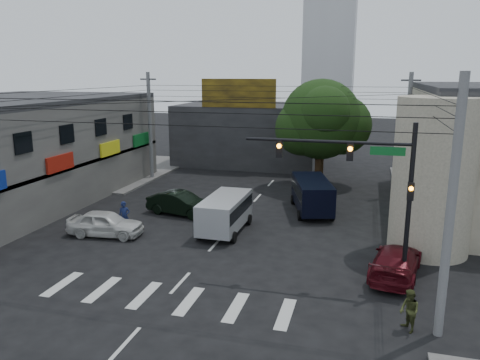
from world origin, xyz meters
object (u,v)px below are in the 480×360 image
at_px(utility_pole_near_right, 450,211).
at_px(dark_sedan, 181,203).
at_px(white_compact, 105,223).
at_px(maroon_sedan, 396,262).
at_px(street_tree, 321,120).
at_px(pedestrian_olive, 409,311).
at_px(utility_pole_far_left, 150,127).
at_px(traffic_officer, 124,216).
at_px(navy_van, 312,196).
at_px(utility_pole_far_right, 407,135).
at_px(silver_minivan, 225,215).
at_px(traffic_gantry, 369,178).

xyz_separation_m(utility_pole_near_right, dark_sedan, (-14.41, 11.13, -3.85)).
bearing_deg(white_compact, maroon_sedan, -100.64).
relative_size(street_tree, utility_pole_near_right, 0.95).
relative_size(dark_sedan, pedestrian_olive, 3.03).
relative_size(utility_pole_far_left, traffic_officer, 5.12).
distance_m(dark_sedan, maroon_sedan, 14.62).
height_order(utility_pole_far_left, navy_van, utility_pole_far_left).
relative_size(street_tree, traffic_officer, 4.84).
distance_m(utility_pole_far_right, navy_van, 9.60).
bearing_deg(utility_pole_far_right, silver_minivan, -131.78).
bearing_deg(white_compact, utility_pole_far_right, -55.52).
bearing_deg(utility_pole_near_right, white_compact, 160.07).
height_order(silver_minivan, traffic_officer, silver_minivan).
xyz_separation_m(street_tree, silver_minivan, (-4.10, -12.87, -4.43)).
bearing_deg(white_compact, pedestrian_olive, -116.80).
bearing_deg(traffic_officer, street_tree, 27.96).
height_order(traffic_gantry, utility_pole_far_left, utility_pole_far_left).
height_order(traffic_gantry, utility_pole_near_right, utility_pole_near_right).
height_order(maroon_sedan, silver_minivan, silver_minivan).
distance_m(traffic_gantry, traffic_officer, 14.69).
relative_size(maroon_sedan, traffic_officer, 2.87).
bearing_deg(maroon_sedan, navy_van, -51.83).
bearing_deg(traffic_officer, maroon_sedan, -36.50).
distance_m(utility_pole_far_right, silver_minivan, 16.31).
xyz_separation_m(utility_pole_far_right, pedestrian_olive, (-1.02, -20.52, -3.81)).
xyz_separation_m(traffic_gantry, utility_pole_far_left, (-18.32, 17.00, -0.23)).
relative_size(white_compact, pedestrian_olive, 2.81).
xyz_separation_m(utility_pole_far_right, navy_van, (-6.18, -6.46, -3.50)).
xyz_separation_m(utility_pole_far_left, utility_pole_far_right, (21.00, 0.00, 0.00)).
xyz_separation_m(street_tree, dark_sedan, (-7.91, -10.37, -4.72)).
xyz_separation_m(traffic_gantry, utility_pole_far_right, (2.68, 17.00, -0.23)).
bearing_deg(traffic_gantry, dark_sedan, 146.97).
distance_m(utility_pole_near_right, navy_van, 15.74).
bearing_deg(utility_pole_far_right, traffic_gantry, -98.94).
bearing_deg(maroon_sedan, utility_pole_far_right, -84.44).
bearing_deg(utility_pole_far_right, maroon_sedan, -94.52).
relative_size(silver_minivan, navy_van, 0.84).
bearing_deg(traffic_officer, navy_van, 6.50).
bearing_deg(utility_pole_far_right, pedestrian_olive, -92.84).
height_order(utility_pole_far_left, dark_sedan, utility_pole_far_left).
bearing_deg(white_compact, street_tree, -40.06).
xyz_separation_m(utility_pole_far_left, white_compact, (4.00, -14.34, -3.87)).
distance_m(traffic_gantry, utility_pole_far_left, 25.00).
bearing_deg(dark_sedan, traffic_officer, 165.59).
distance_m(traffic_gantry, utility_pole_near_right, 4.41).
relative_size(utility_pole_far_left, dark_sedan, 1.92).
distance_m(utility_pole_far_left, navy_van, 16.54).
bearing_deg(silver_minivan, dark_sedan, 57.25).
distance_m(street_tree, traffic_officer, 17.98).
bearing_deg(street_tree, utility_pole_near_right, -73.18).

